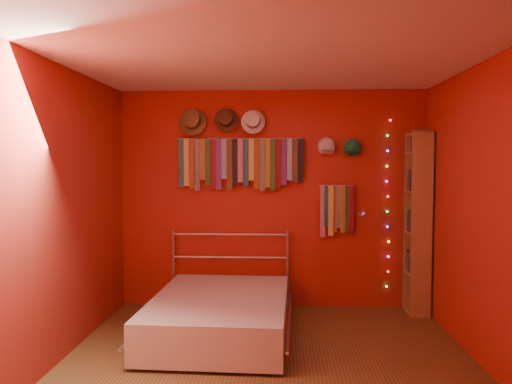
# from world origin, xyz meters

# --- Properties ---
(ground) EXTENTS (3.50, 3.50, 0.00)m
(ground) POSITION_xyz_m (0.00, 0.00, 0.00)
(ground) COLOR brown
(ground) RESTS_ON ground
(back_wall) EXTENTS (3.50, 0.02, 2.50)m
(back_wall) POSITION_xyz_m (0.00, 1.75, 1.25)
(back_wall) COLOR #A72A1B
(back_wall) RESTS_ON ground
(right_wall) EXTENTS (0.02, 3.50, 2.50)m
(right_wall) POSITION_xyz_m (1.75, 0.00, 1.25)
(right_wall) COLOR #A72A1B
(right_wall) RESTS_ON ground
(left_wall) EXTENTS (0.02, 3.50, 2.50)m
(left_wall) POSITION_xyz_m (-1.75, 0.00, 1.25)
(left_wall) COLOR #A72A1B
(left_wall) RESTS_ON ground
(ceiling) EXTENTS (3.50, 3.50, 0.02)m
(ceiling) POSITION_xyz_m (0.00, 0.00, 2.50)
(ceiling) COLOR white
(ceiling) RESTS_ON back_wall
(tie_rack) EXTENTS (1.45, 0.03, 0.60)m
(tie_rack) POSITION_xyz_m (-0.36, 1.69, 1.69)
(tie_rack) COLOR #B8B8BD
(tie_rack) RESTS_ON back_wall
(small_tie_rack) EXTENTS (0.40, 0.03, 0.60)m
(small_tie_rack) POSITION_xyz_m (0.74, 1.69, 1.15)
(small_tie_rack) COLOR #B8B8BD
(small_tie_rack) RESTS_ON back_wall
(fedora_olive) EXTENTS (0.31, 0.17, 0.31)m
(fedora_olive) POSITION_xyz_m (-0.90, 1.65, 2.15)
(fedora_olive) COLOR brown
(fedora_olive) RESTS_ON back_wall
(fedora_brown) EXTENTS (0.28, 0.15, 0.27)m
(fedora_brown) POSITION_xyz_m (-0.52, 1.66, 2.16)
(fedora_brown) COLOR #4A2B1A
(fedora_brown) RESTS_ON back_wall
(fedora_white) EXTENTS (0.27, 0.15, 0.27)m
(fedora_white) POSITION_xyz_m (-0.21, 1.66, 2.14)
(fedora_white) COLOR silver
(fedora_white) RESTS_ON back_wall
(cap_white) EXTENTS (0.19, 0.24, 0.19)m
(cap_white) POSITION_xyz_m (0.62, 1.70, 1.86)
(cap_white) COLOR silver
(cap_white) RESTS_ON back_wall
(cap_green) EXTENTS (0.19, 0.23, 0.19)m
(cap_green) POSITION_xyz_m (0.91, 1.70, 1.84)
(cap_green) COLOR #197243
(cap_green) RESTS_ON back_wall
(fairy_lights) EXTENTS (0.06, 0.02, 1.92)m
(fairy_lights) POSITION_xyz_m (1.32, 1.71, 1.20)
(fairy_lights) COLOR #FF3333
(fairy_lights) RESTS_ON back_wall
(reading_lamp) EXTENTS (0.08, 0.32, 0.10)m
(reading_lamp) POSITION_xyz_m (1.01, 1.50, 1.11)
(reading_lamp) COLOR #B8B8BD
(reading_lamp) RESTS_ON back_wall
(bookshelf) EXTENTS (0.25, 0.34, 2.00)m
(bookshelf) POSITION_xyz_m (1.66, 1.53, 1.02)
(bookshelf) COLOR olive
(bookshelf) RESTS_ON ground
(bed) EXTENTS (1.42, 1.88, 0.90)m
(bed) POSITION_xyz_m (-0.47, 0.71, 0.21)
(bed) COLOR #B8B8BD
(bed) RESTS_ON ground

